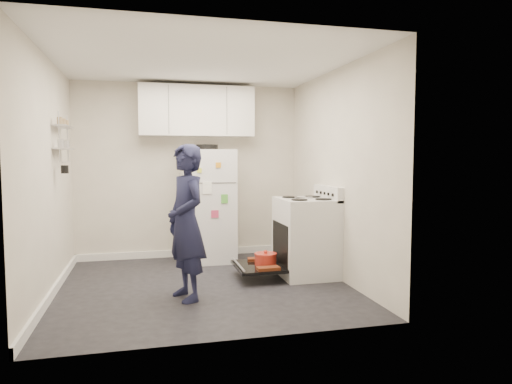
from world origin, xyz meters
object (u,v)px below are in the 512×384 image
object	(u,v)px
person	(186,222)
refrigerator	(207,205)
electric_range	(305,238)
open_oven_door	(261,263)

from	to	relation	value
person	refrigerator	bearing A→B (deg)	146.12
electric_range	person	size ratio (longest dim) A/B	0.69
electric_range	refrigerator	bearing A→B (deg)	133.65
open_oven_door	refrigerator	bearing A→B (deg)	114.02
refrigerator	electric_range	bearing A→B (deg)	-46.35
electric_range	refrigerator	size ratio (longest dim) A/B	0.68
open_oven_door	refrigerator	distance (m)	1.35
open_oven_door	person	world-z (taller)	person
electric_range	refrigerator	xyz separation A→B (m)	(-1.05, 1.10, 0.32)
open_oven_door	refrigerator	size ratio (longest dim) A/B	0.43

